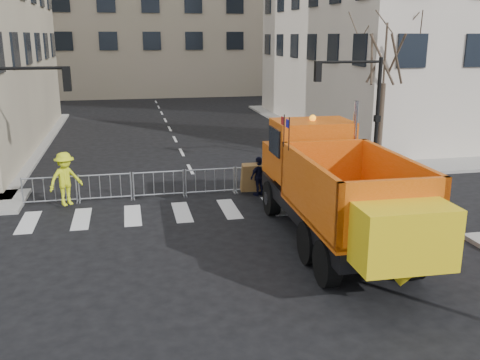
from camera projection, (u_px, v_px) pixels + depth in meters
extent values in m
plane|color=black|center=(242.00, 271.00, 14.88)|extent=(120.00, 120.00, 0.00)
cube|color=gray|center=(200.00, 187.00, 22.88)|extent=(64.00, 5.00, 0.15)
cylinder|color=black|center=(377.00, 116.00, 24.85)|extent=(0.18, 0.18, 5.40)
cube|color=black|center=(332.00, 209.00, 16.76)|extent=(2.76, 8.18, 0.51)
cylinder|color=black|center=(272.00, 198.00, 19.45)|extent=(0.42, 1.25, 1.24)
cylinder|color=black|center=(334.00, 195.00, 19.88)|extent=(0.42, 1.25, 1.24)
cylinder|color=black|center=(309.00, 243.00, 15.27)|extent=(0.42, 1.25, 1.24)
cylinder|color=black|center=(387.00, 237.00, 15.71)|extent=(0.42, 1.25, 1.24)
cylinder|color=black|center=(327.00, 263.00, 13.88)|extent=(0.42, 1.25, 1.24)
cylinder|color=black|center=(411.00, 257.00, 14.31)|extent=(0.42, 1.25, 1.24)
cube|color=#CA500B|center=(299.00, 159.00, 19.98)|extent=(2.41, 1.85, 1.13)
cube|color=#CA500B|center=(312.00, 150.00, 18.41)|extent=(2.63, 1.86, 2.03)
cylinder|color=silver|center=(354.00, 142.00, 17.72)|extent=(0.16, 0.16, 2.71)
cube|color=#CA500B|center=(353.00, 187.00, 14.95)|extent=(2.92, 5.02, 1.86)
cube|color=yellow|center=(404.00, 237.00, 12.15)|extent=(2.28, 1.18, 1.47)
cube|color=brown|center=(284.00, 176.00, 22.09)|extent=(3.62, 0.73, 1.27)
imported|color=black|center=(306.00, 172.00, 22.11)|extent=(0.75, 0.62, 1.75)
imported|color=black|center=(282.00, 172.00, 21.89)|extent=(1.13, 1.07, 1.84)
imported|color=black|center=(259.00, 176.00, 21.72)|extent=(1.01, 0.85, 1.62)
imported|color=yellow|center=(65.00, 179.00, 19.96)|extent=(1.51, 1.34, 2.03)
cube|color=#A30C1B|center=(354.00, 159.00, 25.17)|extent=(0.53, 0.50, 1.10)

